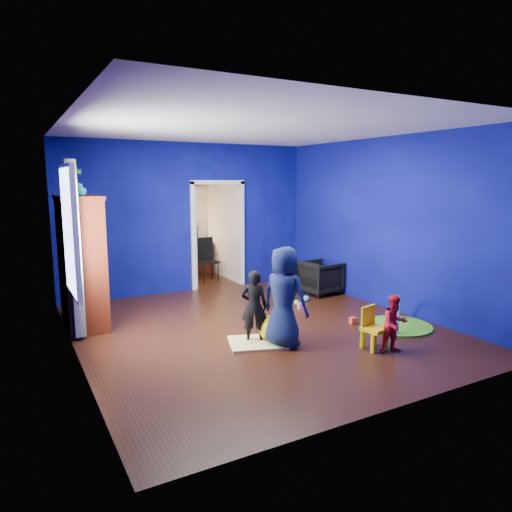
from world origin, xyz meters
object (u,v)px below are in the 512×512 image
play_mat (398,326)px  child_navy (284,297)px  child_black (254,306)px  toddler_red (395,324)px  armchair (320,277)px  folding_chair (208,261)px  kid_chair (374,330)px  hopper_ball (271,328)px  tv_armoire (82,262)px  study_desk (192,258)px  vase (80,189)px  crt_tv (84,259)px

play_mat → child_navy: bearing=175.6°
child_black → toddler_red: child_black is taller
armchair → folding_chair: folding_chair is taller
toddler_red → child_black: bearing=149.3°
armchair → kid_chair: armchair is taller
hopper_ball → child_navy: bearing=-78.7°
play_mat → child_black: bearing=167.6°
tv_armoire → kid_chair: bearing=-41.8°
armchair → kid_chair: (-1.16, -2.73, -0.07)m
child_black → tv_armoire: size_ratio=0.51×
child_navy → folding_chair: child_navy is taller
tv_armoire → study_desk: size_ratio=2.23×
child_black → vase: bearing=-8.4°
toddler_red → vase: 4.60m
study_desk → child_black: bearing=-100.8°
child_black → folding_chair: size_ratio=1.08×
child_navy → hopper_ball: child_navy is taller
armchair → child_black: 2.96m
vase → crt_tv: bearing=82.4°
armchair → crt_tv: crt_tv is taller
armchair → kid_chair: bearing=150.6°
armchair → hopper_ball: (-2.18, -1.82, -0.14)m
child_navy → play_mat: 2.05m
tv_armoire → hopper_ball: tv_armoire is taller
armchair → child_black: (-2.40, -1.73, 0.18)m
child_black → folding_chair: (0.90, 3.76, -0.04)m
child_navy → study_desk: (0.63, 5.05, -0.29)m
child_black → kid_chair: (1.24, -1.00, -0.25)m
child_black → study_desk: child_black is taller
study_desk → child_navy: bearing=-97.1°
crt_tv → folding_chair: size_ratio=0.76×
toddler_red → study_desk: (-0.49, 5.92, 0.00)m
study_desk → armchair: bearing=-63.3°
tv_armoire → hopper_ball: size_ratio=5.55×
tv_armoire → play_mat: size_ratio=1.95×
vase → folding_chair: bearing=38.4°
crt_tv → play_mat: bearing=-29.5°
crt_tv → vase: bearing=-97.6°
play_mat → study_desk: bearing=104.0°
armchair → play_mat: size_ratio=0.70×
armchair → hopper_ball: size_ratio=1.99×
play_mat → tv_armoire: bearing=150.7°
hopper_ball → tv_armoire: bearing=138.3°
crt_tv → play_mat: size_ratio=0.70×
armchair → toddler_red: 3.10m
folding_chair → play_mat: bearing=-73.0°
child_navy → hopper_ball: size_ratio=3.78×
child_black → hopper_ball: size_ratio=2.81×
toddler_red → hopper_ball: size_ratio=2.12×
child_navy → tv_armoire: (-2.19, 2.16, 0.31)m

